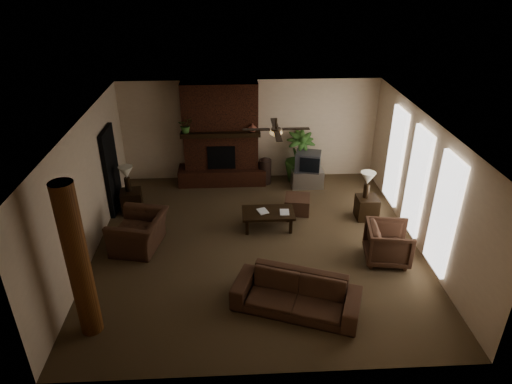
{
  "coord_description": "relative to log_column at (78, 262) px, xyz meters",
  "views": [
    {
      "loc": [
        -0.47,
        -8.31,
        5.66
      ],
      "look_at": [
        0.0,
        0.4,
        1.1
      ],
      "focal_mm": 31.72,
      "sensor_mm": 36.0,
      "label": 1
    }
  ],
  "objects": [
    {
      "name": "ceiling_fan",
      "position": [
        3.35,
        2.7,
        1.13
      ],
      "size": [
        1.35,
        1.35,
        0.37
      ],
      "color": "#312316",
      "rests_on": "ceiling"
    },
    {
      "name": "log_column",
      "position": [
        0.0,
        0.0,
        0.0
      ],
      "size": [
        0.36,
        0.36,
        2.8
      ],
      "primitive_type": "cylinder",
      "color": "brown",
      "rests_on": "ground"
    },
    {
      "name": "armchair_left",
      "position": [
        0.4,
        2.45,
        -0.89
      ],
      "size": [
        1.0,
        1.31,
        1.03
      ],
      "primitive_type": "imported",
      "rotation": [
        0.0,
        0.0,
        -1.78
      ],
      "color": "#472D1E",
      "rests_on": "ground"
    },
    {
      "name": "floor_plant",
      "position": [
        4.3,
        5.55,
        -0.99
      ],
      "size": [
        1.15,
        1.61,
        0.81
      ],
      "primitive_type": "imported",
      "rotation": [
        0.0,
        0.0,
        0.26
      ],
      "color": "#365E25",
      "rests_on": "ground"
    },
    {
      "name": "doorway",
      "position": [
        -0.49,
        4.2,
        -0.35
      ],
      "size": [
        0.1,
        1.0,
        2.1
      ],
      "primitive_type": "cube",
      "color": "black",
      "rests_on": "ground"
    },
    {
      "name": "ottoman",
      "position": [
        4.03,
        3.8,
        -1.2
      ],
      "size": [
        0.7,
        0.7,
        0.4
      ],
      "primitive_type": "cube",
      "rotation": [
        0.0,
        0.0,
        -0.18
      ],
      "color": "#472D1E",
      "rests_on": "ground"
    },
    {
      "name": "armchair_right",
      "position": [
        5.62,
        1.69,
        -0.95
      ],
      "size": [
        0.94,
        0.99,
        0.9
      ],
      "primitive_type": "imported",
      "rotation": [
        0.0,
        0.0,
        1.41
      ],
      "color": "#472D1E",
      "rests_on": "ground"
    },
    {
      "name": "book_b",
      "position": [
        3.51,
        3.02,
        -0.82
      ],
      "size": [
        0.21,
        0.04,
        0.29
      ],
      "primitive_type": "imported",
      "rotation": [
        0.0,
        0.0,
        -0.06
      ],
      "color": "#999999",
      "rests_on": "coffee_table"
    },
    {
      "name": "lamp_right",
      "position": [
        5.61,
        3.45,
        -0.4
      ],
      "size": [
        0.42,
        0.42,
        0.65
      ],
      "color": "#312316",
      "rests_on": "side_table_right"
    },
    {
      "name": "side_table_left",
      "position": [
        -0.07,
        4.06,
        -1.12
      ],
      "size": [
        0.57,
        0.57,
        0.55
      ],
      "primitive_type": "cube",
      "rotation": [
        0.0,
        0.0,
        0.15
      ],
      "color": "black",
      "rests_on": "ground"
    },
    {
      "name": "lamp_left",
      "position": [
        -0.11,
        4.08,
        -0.4
      ],
      "size": [
        0.46,
        0.46,
        0.65
      ],
      "color": "#312316",
      "rests_on": "side_table_left"
    },
    {
      "name": "sofa",
      "position": [
        3.53,
        0.32,
        -0.96
      ],
      "size": [
        2.33,
        1.4,
        0.88
      ],
      "primitive_type": "imported",
      "rotation": [
        0.0,
        0.0,
        -0.36
      ],
      "color": "#472D1E",
      "rests_on": "ground"
    },
    {
      "name": "side_table_right",
      "position": [
        5.66,
        3.42,
        -1.12
      ],
      "size": [
        0.5,
        0.5,
        0.55
      ],
      "primitive_type": "cube",
      "rotation": [
        0.0,
        0.0,
        -0.0
      ],
      "color": "black",
      "rests_on": "ground"
    },
    {
      "name": "book_a",
      "position": [
        3.02,
        3.05,
        -0.83
      ],
      "size": [
        0.21,
        0.1,
        0.29
      ],
      "primitive_type": "imported",
      "rotation": [
        0.0,
        0.0,
        0.33
      ],
      "color": "#999999",
      "rests_on": "coffee_table"
    },
    {
      "name": "room_shell",
      "position": [
        2.95,
        2.4,
        0.0
      ],
      "size": [
        7.0,
        7.0,
        7.0
      ],
      "color": "brown",
      "rests_on": "ground"
    },
    {
      "name": "tv",
      "position": [
        4.48,
        5.15,
        -0.64
      ],
      "size": [
        0.76,
        0.67,
        0.52
      ],
      "color": "#39393C",
      "rests_on": "tv_stand"
    },
    {
      "name": "floor_vase",
      "position": [
        3.35,
        5.44,
        -0.97
      ],
      "size": [
        0.34,
        0.34,
        0.77
      ],
      "color": "black",
      "rests_on": "ground"
    },
    {
      "name": "windows",
      "position": [
        6.4,
        2.6,
        -0.05
      ],
      "size": [
        0.08,
        3.65,
        2.35
      ],
      "color": "white",
      "rests_on": "ground"
    },
    {
      "name": "tv_stand",
      "position": [
        4.48,
        5.18,
        -1.15
      ],
      "size": [
        0.86,
        0.52,
        0.5
      ],
      "primitive_type": "cube",
      "rotation": [
        0.0,
        0.0,
        0.02
      ],
      "color": "#B0B1B3",
      "rests_on": "ground"
    },
    {
      "name": "fireplace",
      "position": [
        2.15,
        5.62,
        -0.24
      ],
      "size": [
        2.4,
        0.7,
        2.8
      ],
      "color": "#482113",
      "rests_on": "ground"
    },
    {
      "name": "coffee_table",
      "position": [
        3.25,
        3.08,
        -1.03
      ],
      "size": [
        1.2,
        0.7,
        0.43
      ],
      "color": "black",
      "rests_on": "ground"
    },
    {
      "name": "mantel_plant",
      "position": [
        1.26,
        5.38,
        0.32
      ],
      "size": [
        0.42,
        0.46,
        0.33
      ],
      "primitive_type": "imported",
      "rotation": [
        0.0,
        0.0,
        0.11
      ],
      "color": "#365E25",
      "rests_on": "fireplace"
    },
    {
      "name": "mantel_vase",
      "position": [
        3.0,
        5.35,
        0.27
      ],
      "size": [
        0.27,
        0.28,
        0.22
      ],
      "primitive_type": "imported",
      "rotation": [
        0.0,
        0.0,
        -0.26
      ],
      "color": "brown",
      "rests_on": "fireplace"
    }
  ]
}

